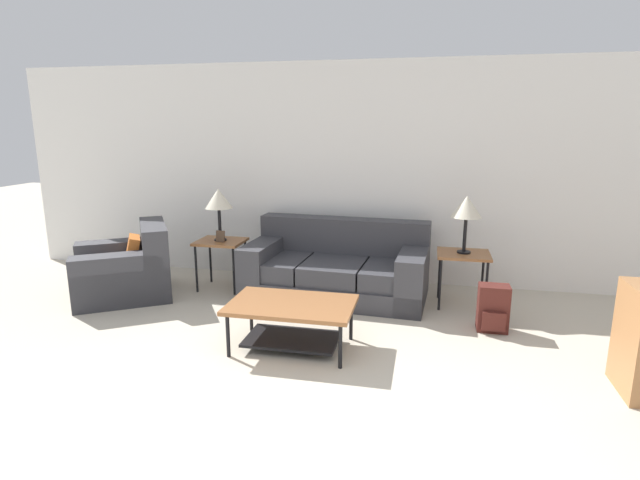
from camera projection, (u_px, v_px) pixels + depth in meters
name	position (u px, v px, depth m)	size (l,w,h in m)	color
wall_back	(356.00, 174.00, 5.96)	(8.77, 0.06, 2.60)	white
couch	(337.00, 270.00, 5.58)	(2.03, 1.12, 0.82)	#38383D
armchair	(127.00, 271.00, 5.57)	(1.34, 1.33, 0.80)	#38383D
coffee_table	(292.00, 315.00, 4.23)	(1.06, 0.67, 0.41)	#935B33
side_table_left	(221.00, 246.00, 5.75)	(0.53, 0.46, 0.57)	#935B33
side_table_right	(463.00, 259.00, 5.20)	(0.53, 0.46, 0.57)	#935B33
table_lamp_left	(219.00, 200.00, 5.63)	(0.31, 0.31, 0.60)	black
table_lamp_right	(467.00, 208.00, 5.07)	(0.31, 0.31, 0.60)	black
backpack	(493.00, 309.00, 4.61)	(0.28, 0.27, 0.44)	#4C1E19
picture_frame	(220.00, 236.00, 5.65)	(0.10, 0.04, 0.13)	#4C3828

